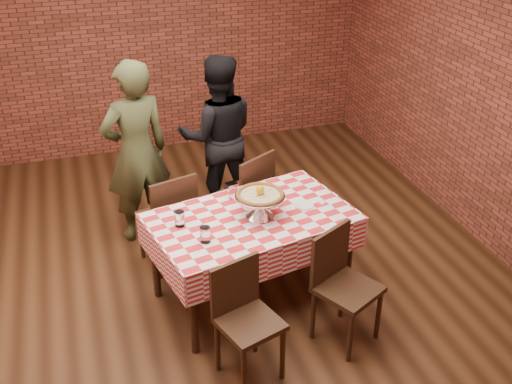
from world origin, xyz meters
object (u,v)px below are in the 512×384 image
chair_far_right (242,196)px  diner_olive (136,153)px  pizza (260,195)px  diner_black (218,136)px  table (252,257)px  water_glass_right (180,219)px  chair_near_right (348,291)px  pizza_stand (260,206)px  chair_far_left (167,218)px  condiment_caddy (232,190)px  chair_near_left (250,326)px  water_glass_left (205,235)px

chair_far_right → diner_olive: (-0.86, 0.37, 0.39)m
pizza → diner_black: bearing=88.1°
table → water_glass_right: water_glass_right is taller
diner_olive → diner_black: bearing=-177.4°
water_glass_right → chair_far_right: size_ratio=0.13×
water_glass_right → diner_black: (0.66, 1.43, -0.02)m
diner_olive → chair_near_right: bearing=107.8°
pizza_stand → water_glass_right: pizza_stand is taller
chair_far_left → pizza: bearing=115.9°
table → diner_black: size_ratio=0.94×
chair_far_left → condiment_caddy: bearing=128.4°
water_glass_right → chair_far_right: chair_far_right is taller
pizza_stand → chair_near_left: size_ratio=0.46×
chair_near_right → chair_far_left: size_ratio=0.98×
pizza_stand → chair_far_right: (0.10, 0.84, -0.39)m
chair_near_left → chair_far_left: bearing=82.3°
table → pizza_stand: (0.06, -0.02, 0.47)m
pizza → water_glass_right: pizza is taller
table → chair_near_right: bearing=-53.7°
pizza → chair_far_right: (0.10, 0.84, -0.48)m
pizza_stand → chair_near_left: (-0.33, -0.81, -0.42)m
chair_near_left → chair_near_right: chair_near_right is taller
chair_far_left → chair_near_left: bearing=85.1°
pizza_stand → water_glass_right: 0.61m
chair_near_left → chair_near_right: 0.79m
pizza → diner_black: size_ratio=0.23×
water_glass_right → chair_near_right: same height
pizza_stand → chair_near_right: pizza_stand is taller
pizza_stand → diner_olive: 1.43m
chair_near_right → table: bearing=98.7°
condiment_caddy → diner_black: bearing=65.2°
table → pizza: size_ratio=4.15×
table → chair_far_right: bearing=79.1°
pizza → chair_far_left: (-0.62, 0.70, -0.49)m
table → pizza: pizza is taller
diner_black → chair_near_right: bearing=107.9°
pizza → chair_far_left: size_ratio=0.40×
chair_near_right → diner_olive: (-1.21, 1.89, 0.41)m
pizza_stand → chair_near_left: bearing=-112.3°
water_glass_left → chair_far_right: (0.58, 1.07, -0.36)m
diner_black → chair_near_left: bearing=88.0°
table → chair_near_right: size_ratio=1.72×
table → water_glass_right: size_ratio=12.60×
chair_far_left → diner_olive: size_ratio=0.53×
condiment_caddy → pizza_stand: bearing=-85.3°
table → diner_olive: 1.47m
chair_far_left → diner_olive: diner_olive is taller
chair_far_right → table: bearing=48.9°
pizza_stand → chair_far_right: bearing=83.4°
chair_far_right → pizza: bearing=53.3°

